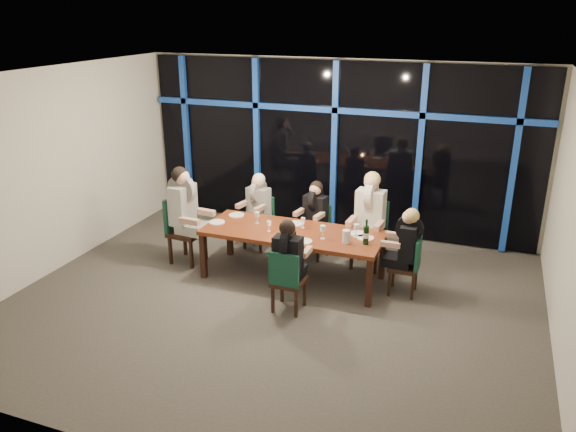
{
  "coord_description": "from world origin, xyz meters",
  "views": [
    {
      "loc": [
        2.56,
        -6.26,
        3.76
      ],
      "look_at": [
        0.0,
        0.6,
        1.05
      ],
      "focal_mm": 35.0,
      "sensor_mm": 36.0,
      "label": 1
    }
  ],
  "objects": [
    {
      "name": "wine_glass_c",
      "position": [
        0.49,
        0.67,
        0.89
      ],
      "size": [
        0.08,
        0.08,
        0.2
      ],
      "color": "silver",
      "rests_on": "dining_table"
    },
    {
      "name": "plate_far_right",
      "position": [
        0.91,
        1.01,
        0.76
      ],
      "size": [
        0.24,
        0.24,
        0.01
      ],
      "primitive_type": "cylinder",
      "color": "white",
      "rests_on": "dining_table"
    },
    {
      "name": "wine_glass_d",
      "position": [
        -0.61,
        0.91,
        0.88
      ],
      "size": [
        0.07,
        0.07,
        0.18
      ],
      "color": "silver",
      "rests_on": "dining_table"
    },
    {
      "name": "chair_end_left",
      "position": [
        -1.83,
        0.77,
        0.59
      ],
      "size": [
        0.53,
        0.53,
        1.05
      ],
      "rotation": [
        0.0,
        0.0,
        1.49
      ],
      "color": "black",
      "rests_on": "ground"
    },
    {
      "name": "diner_far_left",
      "position": [
        -0.92,
        1.65,
        0.84
      ],
      "size": [
        0.48,
        0.58,
        0.85
      ],
      "rotation": [
        0.0,
        0.0,
        -0.21
      ],
      "color": "black",
      "rests_on": "ground"
    },
    {
      "name": "plate_far_left",
      "position": [
        -1.04,
        1.1,
        0.76
      ],
      "size": [
        0.24,
        0.24,
        0.01
      ],
      "primitive_type": "cylinder",
      "color": "white",
      "rests_on": "dining_table"
    },
    {
      "name": "diner_far_mid",
      "position": [
        0.06,
        1.64,
        0.82
      ],
      "size": [
        0.47,
        0.57,
        0.84
      ],
      "rotation": [
        0.0,
        0.0,
        -0.19
      ],
      "color": "black",
      "rests_on": "ground"
    },
    {
      "name": "plate_near_mid",
      "position": [
        0.28,
        0.47,
        0.76
      ],
      "size": [
        0.24,
        0.24,
        0.01
      ],
      "primitive_type": "cylinder",
      "color": "white",
      "rests_on": "dining_table"
    },
    {
      "name": "diner_end_left",
      "position": [
        -1.74,
        0.77,
        1.0
      ],
      "size": [
        0.67,
        0.55,
        1.02
      ],
      "rotation": [
        0.0,
        0.0,
        1.49
      ],
      "color": "black",
      "rests_on": "ground"
    },
    {
      "name": "diner_near_mid",
      "position": [
        0.27,
        -0.09,
        0.84
      ],
      "size": [
        0.44,
        0.55,
        0.85
      ],
      "rotation": [
        0.0,
        0.0,
        3.13
      ],
      "color": "black",
      "rests_on": "ground"
    },
    {
      "name": "wine_glass_b",
      "position": [
        0.09,
        0.97,
        0.86
      ],
      "size": [
        0.06,
        0.06,
        0.16
      ],
      "color": "silver",
      "rests_on": "dining_table"
    },
    {
      "name": "diner_far_right",
      "position": [
        0.94,
        1.57,
        0.98
      ],
      "size": [
        0.53,
        0.66,
        1.0
      ],
      "rotation": [
        0.0,
        0.0,
        -0.07
      ],
      "color": "silver",
      "rests_on": "ground"
    },
    {
      "name": "chair_far_left",
      "position": [
        -0.91,
        1.73,
        0.49
      ],
      "size": [
        0.48,
        0.48,
        0.87
      ],
      "rotation": [
        0.0,
        0.0,
        -0.21
      ],
      "color": "black",
      "rests_on": "ground"
    },
    {
      "name": "wine_glass_e",
      "position": [
        0.91,
        0.9,
        0.89
      ],
      "size": [
        0.07,
        0.07,
        0.19
      ],
      "color": "white",
      "rests_on": "dining_table"
    },
    {
      "name": "plate_end_right",
      "position": [
        1.04,
        0.89,
        0.76
      ],
      "size": [
        0.24,
        0.24,
        0.01
      ],
      "primitive_type": "cylinder",
      "color": "white",
      "rests_on": "dining_table"
    },
    {
      "name": "window_wall",
      "position": [
        0.01,
        2.93,
        1.55
      ],
      "size": [
        6.86,
        0.43,
        2.94
      ],
      "color": "black",
      "rests_on": "ground"
    },
    {
      "name": "diner_end_right",
      "position": [
        1.61,
        0.9,
        0.83
      ],
      "size": [
        0.54,
        0.43,
        0.84
      ],
      "rotation": [
        0.0,
        0.0,
        4.72
      ],
      "color": "black",
      "rests_on": "ground"
    },
    {
      "name": "wine_bottle",
      "position": [
        1.09,
        0.7,
        0.89
      ],
      "size": [
        0.08,
        0.08,
        0.36
      ],
      "rotation": [
        0.0,
        0.0,
        0.33
      ],
      "color": "black",
      "rests_on": "dining_table"
    },
    {
      "name": "wine_glass_a",
      "position": [
        -0.32,
        0.67,
        0.86
      ],
      "size": [
        0.06,
        0.06,
        0.16
      ],
      "color": "silver",
      "rests_on": "dining_table"
    },
    {
      "name": "dining_table",
      "position": [
        0.0,
        0.8,
        0.68
      ],
      "size": [
        2.6,
        1.0,
        0.75
      ],
      "color": "brown",
      "rests_on": "ground"
    },
    {
      "name": "chair_far_mid",
      "position": [
        0.07,
        1.71,
        0.48
      ],
      "size": [
        0.47,
        0.47,
        0.86
      ],
      "rotation": [
        0.0,
        0.0,
        -0.19
      ],
      "color": "black",
      "rests_on": "ground"
    },
    {
      "name": "plate_far_mid",
      "position": [
        -0.05,
        1.08,
        0.76
      ],
      "size": [
        0.24,
        0.24,
        0.01
      ],
      "primitive_type": "cylinder",
      "color": "white",
      "rests_on": "dining_table"
    },
    {
      "name": "room",
      "position": [
        0.0,
        0.0,
        2.02
      ],
      "size": [
        7.04,
        7.0,
        3.02
      ],
      "color": "#4F4A46",
      "rests_on": "ground"
    },
    {
      "name": "tea_light",
      "position": [
        -0.05,
        0.52,
        0.76
      ],
      "size": [
        0.05,
        0.05,
        0.03
      ],
      "primitive_type": "cylinder",
      "color": "#FCA34B",
      "rests_on": "dining_table"
    },
    {
      "name": "chair_near_mid",
      "position": [
        0.27,
        -0.16,
        0.49
      ],
      "size": [
        0.41,
        0.41,
        0.88
      ],
      "rotation": [
        0.0,
        0.0,
        3.13
      ],
      "color": "black",
      "rests_on": "ground"
    },
    {
      "name": "chair_end_right",
      "position": [
        1.68,
        0.9,
        0.48
      ],
      "size": [
        0.4,
        0.4,
        0.86
      ],
      "rotation": [
        0.0,
        0.0,
        4.72
      ],
      "color": "black",
      "rests_on": "ground"
    },
    {
      "name": "plate_end_left",
      "position": [
        -1.18,
        0.72,
        0.76
      ],
      "size": [
        0.24,
        0.24,
        0.01
      ],
      "primitive_type": "cylinder",
      "color": "white",
      "rests_on": "dining_table"
    },
    {
      "name": "chair_far_right",
      "position": [
        0.95,
        1.66,
        0.57
      ],
      "size": [
        0.51,
        0.51,
        1.03
      ],
      "rotation": [
        0.0,
        0.0,
        -0.07
      ],
      "color": "black",
      "rests_on": "ground"
    },
    {
      "name": "water_pitcher",
      "position": [
        0.83,
        0.63,
        0.85
      ],
      "size": [
        0.12,
        0.1,
        0.19
      ],
      "rotation": [
        0.0,
        0.0,
        -0.29
      ],
      "color": "silver",
      "rests_on": "dining_table"
    }
  ]
}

